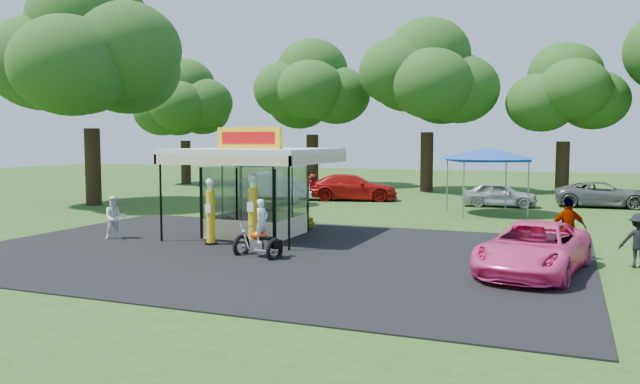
# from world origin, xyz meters

# --- Properties ---
(ground) EXTENTS (120.00, 120.00, 0.00)m
(ground) POSITION_xyz_m (0.00, 0.00, 0.00)
(ground) COLOR #244917
(ground) RESTS_ON ground
(asphalt_apron) EXTENTS (20.00, 14.00, 0.04)m
(asphalt_apron) POSITION_xyz_m (0.00, 2.00, 0.02)
(asphalt_apron) COLOR black
(asphalt_apron) RESTS_ON ground
(gas_station_kiosk) EXTENTS (5.40, 5.40, 4.18)m
(gas_station_kiosk) POSITION_xyz_m (-2.00, 4.99, 1.78)
(gas_station_kiosk) COLOR white
(gas_station_kiosk) RESTS_ON ground
(gas_pump_left) EXTENTS (0.45, 0.45, 2.39)m
(gas_pump_left) POSITION_xyz_m (-2.51, 2.53, 1.15)
(gas_pump_left) COLOR black
(gas_pump_left) RESTS_ON ground
(gas_pump_right) EXTENTS (0.48, 0.48, 2.56)m
(gas_pump_right) POSITION_xyz_m (-0.99, 2.82, 1.23)
(gas_pump_right) COLOR black
(gas_pump_right) RESTS_ON ground
(motorcycle) EXTENTS (1.70, 1.09, 1.94)m
(motorcycle) POSITION_xyz_m (0.21, 1.04, 0.75)
(motorcycle) COLOR black
(motorcycle) RESTS_ON ground
(spare_tires) EXTENTS (0.97, 0.91, 0.80)m
(spare_tires) POSITION_xyz_m (-2.99, 4.53, 0.39)
(spare_tires) COLOR black
(spare_tires) RESTS_ON ground
(a_frame_sign) EXTENTS (0.48, 0.44, 0.86)m
(a_frame_sign) POSITION_xyz_m (8.25, 0.54, 0.43)
(a_frame_sign) COLOR #593819
(a_frame_sign) RESTS_ON ground
(kiosk_car) EXTENTS (2.82, 1.13, 0.96)m
(kiosk_car) POSITION_xyz_m (-2.00, 7.20, 0.48)
(kiosk_car) COLOR gold
(kiosk_car) RESTS_ON ground
(pink_sedan) EXTENTS (3.23, 5.50, 1.43)m
(pink_sedan) POSITION_xyz_m (8.30, 1.79, 0.72)
(pink_sedan) COLOR #FB4492
(pink_sedan) RESTS_ON ground
(spectator_west) EXTENTS (1.00, 1.00, 1.64)m
(spectator_west) POSITION_xyz_m (-6.51, 2.29, 0.82)
(spectator_west) COLOR white
(spectator_west) RESTS_ON ground
(spectator_east_a) EXTENTS (1.05, 0.63, 1.60)m
(spectator_east_a) POSITION_xyz_m (11.08, 3.81, 0.80)
(spectator_east_a) COLOR black
(spectator_east_a) RESTS_ON ground
(spectator_east_b) EXTENTS (1.22, 0.84, 1.92)m
(spectator_east_b) POSITION_xyz_m (9.18, 4.38, 0.96)
(spectator_east_b) COLOR gray
(spectator_east_b) RESTS_ON ground
(bg_car_a) EXTENTS (5.26, 2.39, 1.67)m
(bg_car_a) POSITION_xyz_m (-7.82, 18.82, 0.84)
(bg_car_a) COLOR white
(bg_car_a) RESTS_ON ground
(bg_car_b) EXTENTS (5.87, 3.51, 1.59)m
(bg_car_b) POSITION_xyz_m (-3.14, 19.82, 0.80)
(bg_car_b) COLOR #AD110D
(bg_car_b) RESTS_ON ground
(bg_car_c) EXTENTS (4.19, 2.00, 1.38)m
(bg_car_c) POSITION_xyz_m (5.61, 19.35, 0.69)
(bg_car_c) COLOR #A9AAAD
(bg_car_c) RESTS_ON ground
(bg_car_d) EXTENTS (5.16, 2.59, 1.40)m
(bg_car_d) POSITION_xyz_m (10.95, 21.22, 0.70)
(bg_car_d) COLOR #59595B
(bg_car_d) RESTS_ON ground
(tent_west) EXTENTS (3.98, 3.98, 2.78)m
(tent_west) POSITION_xyz_m (-7.04, 15.33, 2.52)
(tent_west) COLOR gray
(tent_west) RESTS_ON ground
(tent_east) EXTENTS (4.76, 4.76, 3.33)m
(tent_east) POSITION_xyz_m (5.33, 15.56, 3.01)
(tent_east) COLOR gray
(tent_east) RESTS_ON ground
(oak_far_a) EXTENTS (8.58, 8.58, 10.17)m
(oak_far_a) POSITION_xyz_m (-20.67, 28.06, 6.47)
(oak_far_a) COLOR black
(oak_far_a) RESTS_ON ground
(oak_far_b) EXTENTS (9.57, 9.57, 11.41)m
(oak_far_b) POSITION_xyz_m (-9.97, 29.93, 7.28)
(oak_far_b) COLOR black
(oak_far_b) RESTS_ON ground
(oak_far_c) EXTENTS (10.19, 10.19, 12.01)m
(oak_far_c) POSITION_xyz_m (-0.32, 28.06, 7.62)
(oak_far_c) COLOR black
(oak_far_c) RESTS_ON ground
(oak_far_d) EXTENTS (8.40, 8.40, 10.00)m
(oak_far_d) POSITION_xyz_m (8.74, 29.35, 6.37)
(oak_far_d) COLOR black
(oak_far_d) RESTS_ON ground
(oak_near) EXTENTS (11.18, 11.18, 12.87)m
(oak_near) POSITION_xyz_m (-15.89, 11.72, 8.06)
(oak_near) COLOR black
(oak_near) RESTS_ON ground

